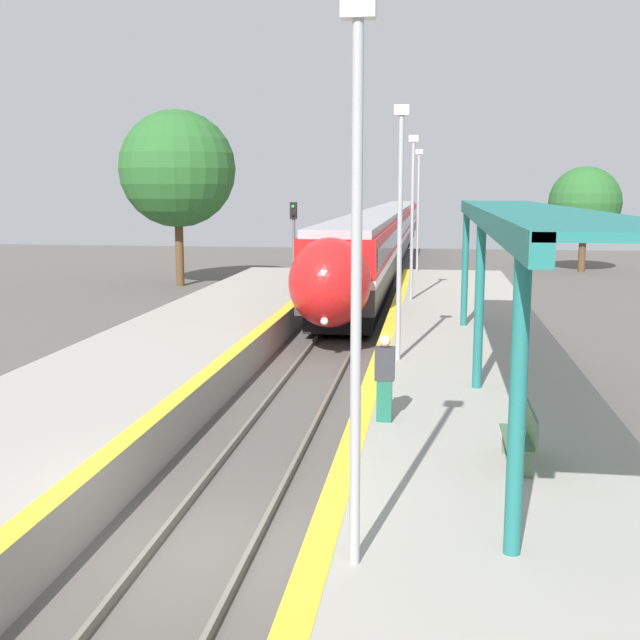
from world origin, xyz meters
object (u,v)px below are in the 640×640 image
object	(u,v)px
train	(386,233)
railway_signal	(294,246)
person_waiting	(385,377)
lamppost_mid	(400,219)
lamppost_farthest	(418,203)
lamppost_near	(357,258)
platform_bench	(523,436)
lamppost_far	(412,208)

from	to	relation	value
train	railway_signal	xyz separation A→B (m)	(-2.59, -21.96, 0.62)
person_waiting	railway_signal	distance (m)	19.58
lamppost_mid	lamppost_farthest	size ratio (longest dim) A/B	1.00
person_waiting	lamppost_near	xyz separation A→B (m)	(0.01, -5.73, 2.68)
person_waiting	lamppost_near	size ratio (longest dim) A/B	0.26
train	lamppost_near	size ratio (longest dim) A/B	10.26
lamppost_near	lamppost_mid	bearing A→B (deg)	90.00
platform_bench	lamppost_farthest	xyz separation A→B (m)	(-2.26, 29.73, 3.04)
lamppost_far	person_waiting	bearing A→B (deg)	-90.04
train	lamppost_near	distance (m)	46.71
train	lamppost_mid	xyz separation A→B (m)	(2.40, -35.47, 2.26)
platform_bench	lamppost_far	xyz separation A→B (m)	(-2.26, 18.61, 3.04)
train	lamppost_farthest	distance (m)	13.63
railway_signal	lamppost_near	size ratio (longest dim) A/B	0.75
train	platform_bench	size ratio (longest dim) A/B	44.50
lamppost_near	lamppost_mid	distance (m)	11.12
lamppost_far	lamppost_farthest	size ratio (longest dim) A/B	1.00
train	person_waiting	distance (m)	40.94
railway_signal	lamppost_near	bearing A→B (deg)	-78.54
lamppost_mid	lamppost_far	bearing A→B (deg)	90.00
lamppost_mid	lamppost_near	bearing A→B (deg)	-90.00
lamppost_near	railway_signal	bearing A→B (deg)	101.46
platform_bench	lamppost_far	size ratio (longest dim) A/B	0.23
railway_signal	lamppost_mid	world-z (taller)	lamppost_mid
person_waiting	platform_bench	bearing A→B (deg)	-42.77
platform_bench	lamppost_farthest	distance (m)	29.97
lamppost_farthest	person_waiting	bearing A→B (deg)	-90.02
platform_bench	railway_signal	distance (m)	22.27
lamppost_mid	lamppost_far	xyz separation A→B (m)	(0.00, 11.12, 0.00)
lamppost_mid	platform_bench	bearing A→B (deg)	-73.24
train	lamppost_mid	bearing A→B (deg)	-86.13
train	lamppost_farthest	size ratio (longest dim) A/B	10.26
person_waiting	train	bearing A→B (deg)	93.35
person_waiting	lamppost_near	world-z (taller)	lamppost_near
train	lamppost_far	bearing A→B (deg)	-84.37
lamppost_near	lamppost_far	world-z (taller)	same
lamppost_mid	lamppost_far	distance (m)	11.12
lamppost_near	lamppost_farthest	bearing A→B (deg)	90.00
lamppost_mid	lamppost_farthest	distance (m)	22.24
platform_bench	person_waiting	world-z (taller)	person_waiting
lamppost_far	platform_bench	bearing A→B (deg)	-83.09
railway_signal	lamppost_mid	distance (m)	14.50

